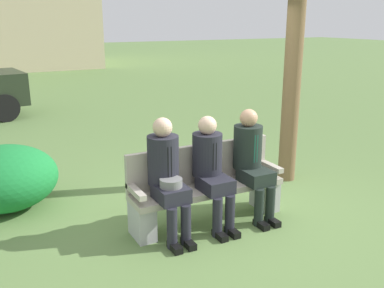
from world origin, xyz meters
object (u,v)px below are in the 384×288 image
Objects in this scene: park_bench at (206,187)px; seated_man_right at (252,158)px; shrub_near_bench at (4,178)px; seated_man_middle at (211,166)px; seated_man_left at (167,173)px.

park_bench is 1.42× the size of seated_man_right.
seated_man_right is 1.00× the size of shrub_near_bench.
seated_man_middle is at bearing -179.72° from seated_man_right.
seated_man_middle reaches higher than shrub_near_bench.
seated_man_right is at bearing -31.06° from shrub_near_bench.
park_bench is 0.64m from seated_man_right.
seated_man_left is 1.01× the size of seated_man_right.
park_bench is 2.51m from shrub_near_bench.
seated_man_right reaches higher than seated_man_middle.
shrub_near_bench is at bearing 144.94° from park_bench.
park_bench is at bearing 86.79° from seated_man_middle.
seated_man_left is at bearing -166.78° from park_bench.
seated_man_right is at bearing 0.23° from seated_man_left.
seated_man_left reaches higher than shrub_near_bench.
seated_man_left is at bearing -179.82° from seated_man_middle.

